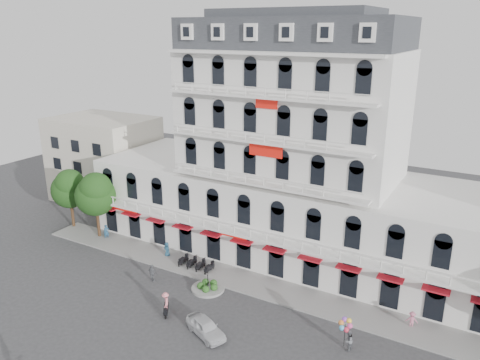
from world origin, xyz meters
name	(u,v)px	position (x,y,z in m)	size (l,w,h in m)	color
ground	(198,333)	(0.00, 0.00, 0.00)	(120.00, 120.00, 0.00)	#38383A
sidewalk	(250,283)	(0.00, 9.00, 0.08)	(53.00, 4.00, 0.16)	gray
main_building	(291,165)	(0.00, 18.00, 9.96)	(45.00, 15.00, 25.80)	silver
flank_building_west	(105,159)	(-30.00, 20.00, 6.00)	(14.00, 10.00, 12.00)	beige
traffic_island	(208,287)	(-3.00, 6.00, 0.26)	(3.20, 3.20, 1.60)	gray
parked_scooter_row	(196,269)	(-6.35, 8.80, 0.00)	(4.40, 1.80, 1.10)	black
tree_west_outer	(69,187)	(-25.95, 9.98, 5.35)	(4.50, 4.48, 7.76)	#382314
tree_west_inner	(95,193)	(-20.95, 9.48, 5.68)	(4.76, 4.76, 8.25)	#382314
parked_car	(206,327)	(0.69, 0.12, 0.71)	(1.68, 4.17, 1.42)	silver
rider_center	(166,303)	(-3.87, 0.71, 1.17)	(1.16, 1.48, 2.21)	black
pedestrian_left	(167,250)	(-10.70, 9.50, 0.85)	(0.83, 0.54, 1.69)	navy
pedestrian_mid	(152,273)	(-8.69, 4.64, 0.89)	(1.04, 0.43, 1.78)	slate
pedestrian_right	(412,320)	(15.14, 9.50, 0.75)	(0.97, 0.56, 1.50)	#CF6E8C
pedestrian_far	(106,232)	(-19.79, 9.50, 0.90)	(0.66, 0.43, 1.80)	#254F71
balloon_vendor	(347,335)	(11.26, 4.14, 1.26)	(1.35, 1.29, 2.45)	slate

